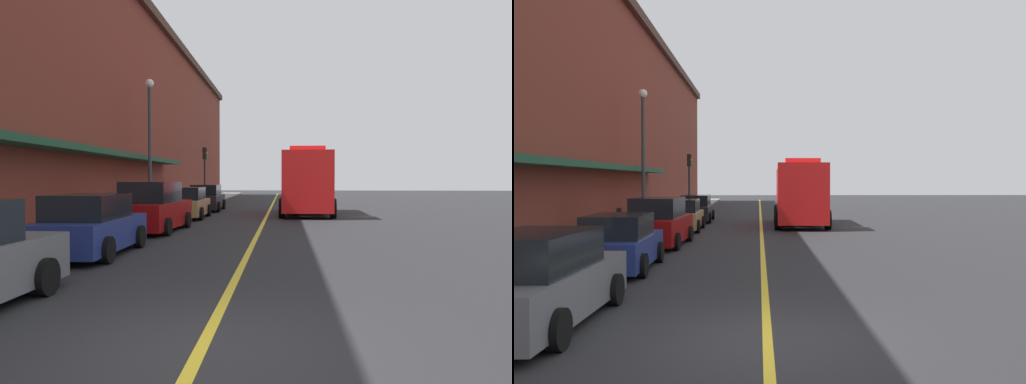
% 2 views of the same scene
% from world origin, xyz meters
% --- Properties ---
extents(ground_plane, '(112.00, 112.00, 0.00)m').
position_xyz_m(ground_plane, '(0.00, 25.00, 0.00)').
color(ground_plane, '#232326').
extents(sidewalk_left, '(2.40, 70.00, 0.15)m').
position_xyz_m(sidewalk_left, '(-6.20, 25.00, 0.07)').
color(sidewalk_left, '#ADA8A0').
rests_on(sidewalk_left, ground).
extents(lane_center_stripe, '(0.16, 70.00, 0.01)m').
position_xyz_m(lane_center_stripe, '(0.00, 25.00, 0.00)').
color(lane_center_stripe, gold).
rests_on(lane_center_stripe, ground).
extents(brick_building_left, '(14.11, 64.00, 12.69)m').
position_xyz_m(brick_building_left, '(-13.87, 24.00, 6.35)').
color(brick_building_left, maroon).
rests_on(brick_building_left, ground).
extents(parked_car_0, '(2.05, 4.77, 1.65)m').
position_xyz_m(parked_car_0, '(-3.95, 0.89, 0.77)').
color(parked_car_0, '#595B60').
rests_on(parked_car_0, ground).
extents(parked_car_1, '(2.02, 4.26, 1.57)m').
position_xyz_m(parked_car_1, '(-4.03, 6.70, 0.74)').
color(parked_car_1, navy).
rests_on(parked_car_1, ground).
extents(parked_car_2, '(2.20, 4.69, 1.86)m').
position_xyz_m(parked_car_2, '(-3.97, 12.31, 0.86)').
color(parked_car_2, maroon).
rests_on(parked_car_2, ground).
extents(parked_car_3, '(2.04, 4.19, 1.56)m').
position_xyz_m(parked_car_3, '(-3.95, 18.50, 0.74)').
color(parked_car_3, '#A5844C').
rests_on(parked_car_3, ground).
extents(parked_car_4, '(2.08, 4.89, 1.62)m').
position_xyz_m(parked_car_4, '(-3.93, 24.44, 0.77)').
color(parked_car_4, black).
rests_on(parked_car_4, ground).
extents(fire_truck, '(3.02, 7.77, 3.63)m').
position_xyz_m(fire_truck, '(2.16, 21.56, 1.73)').
color(fire_truck, red).
rests_on(fire_truck, ground).
extents(parking_meter_0, '(0.14, 0.18, 1.33)m').
position_xyz_m(parking_meter_0, '(-5.35, 18.85, 1.06)').
color(parking_meter_0, '#4C4C51').
rests_on(parking_meter_0, sidewalk_left).
extents(parking_meter_1, '(0.14, 0.18, 1.33)m').
position_xyz_m(parking_meter_1, '(-5.35, 11.74, 1.06)').
color(parking_meter_1, '#4C4C51').
rests_on(parking_meter_1, sidewalk_left).
extents(street_lamp_left, '(0.44, 0.44, 6.94)m').
position_xyz_m(street_lamp_left, '(-5.95, 18.90, 4.40)').
color(street_lamp_left, '#33383D').
rests_on(street_lamp_left, sidewalk_left).
extents(traffic_light_near, '(0.38, 0.36, 4.30)m').
position_xyz_m(traffic_light_near, '(-5.29, 31.86, 3.16)').
color(traffic_light_near, '#232326').
rests_on(traffic_light_near, sidewalk_left).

